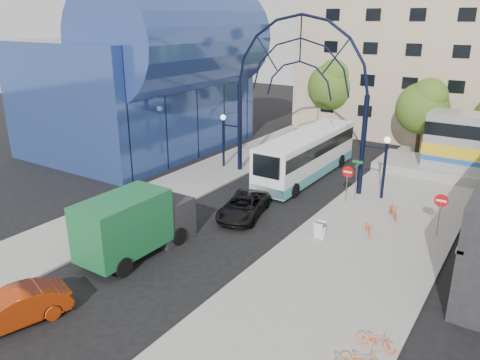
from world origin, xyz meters
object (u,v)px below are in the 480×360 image
Objects in this scene: street_name_sign at (357,172)px; bike_near_b at (393,211)px; red_sedan at (12,309)px; bike_near_a at (369,228)px; do_not_enter_sign at (441,205)px; bike_far_a at (377,341)px; tree_north_b at (333,84)px; city_bus at (307,154)px; green_truck at (136,223)px; black_suv at (243,206)px; gateway_arch at (300,66)px; sandwich_board at (320,228)px; tree_north_a at (424,106)px; stop_sign at (347,175)px.

street_name_sign reaches higher than bike_near_b.
bike_near_a is at bearing 77.22° from red_sedan.
do_not_enter_sign is 1.64× the size of bike_far_a.
tree_north_b reaches higher than red_sedan.
bike_near_b is at bearing -29.51° from city_bus.
do_not_enter_sign is 1.52× the size of bike_near_b.
green_truck is 7.42m from black_suv.
tree_north_b is 1.61× the size of black_suv.
red_sedan is at bearing -94.28° from gateway_arch.
street_name_sign is at bearing 93.46° from sandwich_board.
bike_near_b is at bearing 62.42° from sandwich_board.
gateway_arch is at bearing -117.17° from tree_north_a.
bike_far_a is (2.98, -12.44, -0.09)m from bike_near_b.
tree_north_a is (1.32, 13.93, 2.61)m from stop_sign.
red_sedan is 2.95× the size of bike_near_a.
gateway_arch is 5.46× the size of stop_sign.
stop_sign is 0.74m from street_name_sign.
bike_near_a is (7.59, -7.66, -1.26)m from city_bus.
do_not_enter_sign is 3.25m from bike_near_b.
city_bus is 1.84× the size of green_truck.
black_suv is at bearing -128.75° from street_name_sign.
city_bus is at bearing 104.47° from bike_near_a.
do_not_enter_sign is (6.20, -2.00, -0.02)m from stop_sign.
bike_near_b is (8.23, -2.98, -7.94)m from gateway_arch.
black_suv is 7.64m from bike_near_a.
do_not_enter_sign is 11.41m from black_suv.
tree_north_a reaches higher than bike_near_a.
sandwich_board is at bearing -166.62° from bike_near_a.
tree_north_a is at bearing 62.83° from gateway_arch.
bike_near_b is (2.63, 5.04, -0.13)m from sandwich_board.
tree_north_b reaches higher than bike_far_a.
gateway_arch is 12.52m from sandwich_board.
do_not_enter_sign is 6.85m from sandwich_board.
city_bus is (0.12, 1.66, -6.77)m from gateway_arch.
stop_sign is (4.80, -2.00, -6.56)m from gateway_arch.
tree_north_b is 30.83m from green_truck.
stop_sign is at bearing -37.77° from city_bus.
do_not_enter_sign is (11.00, -4.00, -6.58)m from gateway_arch.
tree_north_a is (6.12, 11.93, -3.95)m from gateway_arch.
tree_north_a is (0.92, 13.33, 2.48)m from street_name_sign.
gateway_arch is 16.26m from green_truck.
street_name_sign reaches higher than bike_near_a.
red_sedan is 18.42m from bike_near_a.
black_suv is at bearing -161.62° from do_not_enter_sign.
tree_north_b is at bearing 111.59° from sandwich_board.
tree_north_b is at bearing 126.74° from do_not_enter_sign.
street_name_sign reaches higher than do_not_enter_sign.
bike_near_a is (11.60, -21.93, -4.75)m from tree_north_b.
stop_sign is at bearing -22.63° from gateway_arch.
red_sedan is at bearing -86.60° from tree_north_b.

